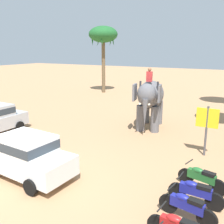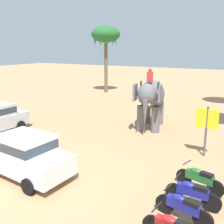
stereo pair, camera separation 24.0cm
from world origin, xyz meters
The scene contains 8 objects.
ground_plane centered at (0.00, 0.00, 0.00)m, with size 120.00×120.00×0.00m, color tan.
car_sedan_foreground centered at (-0.45, -0.05, 0.93)m, with size 4.20×2.07×1.70m.
elephant_with_mahout centered at (1.47, 8.32, 1.99)m, with size 2.29×4.01×3.88m.
motorcycle_mid_row centered at (5.76, 0.32, 0.46)m, with size 1.79×0.57×0.94m.
motorcycle_fourth_in_row centered at (5.81, 1.23, 0.46)m, with size 1.80×0.55×0.94m.
motorcycle_far_in_row centered at (5.80, 2.30, 0.46)m, with size 1.77×0.66×0.94m.
palm_tree_near_hut centered at (-8.19, 18.71, 6.29)m, with size 3.20×3.20×7.38m.
signboard_yellow centered at (5.35, 5.54, 1.69)m, with size 1.00×0.10×2.40m.
Camera 2 is at (7.29, -6.43, 4.97)m, focal length 41.12 mm.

